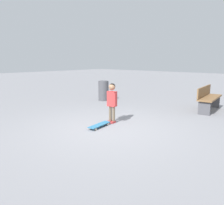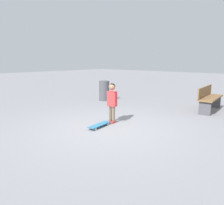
{
  "view_description": "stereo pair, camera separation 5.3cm",
  "coord_description": "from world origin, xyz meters",
  "px_view_note": "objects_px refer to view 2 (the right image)",
  "views": [
    {
      "loc": [
        3.97,
        3.68,
        1.68
      ],
      "look_at": [
        -0.46,
        -0.31,
        0.55
      ],
      "focal_mm": 36.7,
      "sensor_mm": 36.0,
      "label": 1
    },
    {
      "loc": [
        3.94,
        3.71,
        1.68
      ],
      "look_at": [
        -0.46,
        -0.31,
        0.55
      ],
      "focal_mm": 36.7,
      "sensor_mm": 36.0,
      "label": 2
    }
  ],
  "objects_px": {
    "child_person": "(112,99)",
    "skateboard": "(99,125)",
    "trash_bin": "(104,91)",
    "street_bench": "(209,98)"
  },
  "relations": [
    {
      "from": "skateboard",
      "to": "street_bench",
      "type": "bearing_deg",
      "value": 160.45
    },
    {
      "from": "skateboard",
      "to": "trash_bin",
      "type": "relative_size",
      "value": 0.93
    },
    {
      "from": "skateboard",
      "to": "trash_bin",
      "type": "bearing_deg",
      "value": -137.48
    },
    {
      "from": "skateboard",
      "to": "child_person",
      "type": "bearing_deg",
      "value": -173.91
    },
    {
      "from": "street_bench",
      "to": "trash_bin",
      "type": "distance_m",
      "value": 4.02
    },
    {
      "from": "child_person",
      "to": "skateboard",
      "type": "height_order",
      "value": "child_person"
    },
    {
      "from": "child_person",
      "to": "skateboard",
      "type": "relative_size",
      "value": 1.42
    },
    {
      "from": "child_person",
      "to": "street_bench",
      "type": "height_order",
      "value": "child_person"
    },
    {
      "from": "child_person",
      "to": "street_bench",
      "type": "bearing_deg",
      "value": 156.64
    },
    {
      "from": "child_person",
      "to": "skateboard",
      "type": "bearing_deg",
      "value": 6.09
    }
  ]
}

